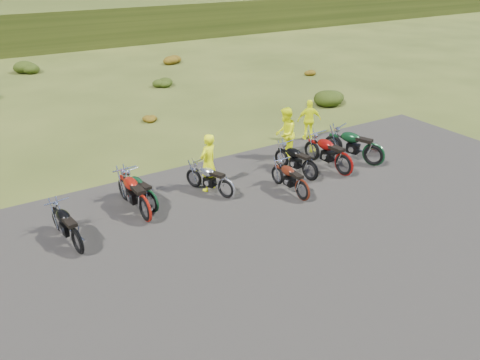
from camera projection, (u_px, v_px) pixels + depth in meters
ground at (276, 206)px, 13.93m from camera, size 300.00×300.00×0.00m
gravel_pad at (320, 237)px, 12.40m from camera, size 20.00×12.00×0.04m
hill_slope at (17, 20)px, 52.25m from camera, size 300.00×45.97×9.37m
shrub_3 at (28, 66)px, 28.97m from camera, size 1.56×1.56×0.92m
shrub_4 at (148, 117)px, 20.70m from camera, size 0.77×0.77×0.45m
shrub_5 at (162, 81)px, 26.08m from camera, size 1.03×1.03×0.61m
shrub_6 at (171, 58)px, 31.47m from camera, size 1.30×1.30×0.77m
shrub_7 at (330, 95)px, 23.07m from camera, size 1.56×1.56×0.92m
shrub_8 at (308, 71)px, 28.59m from camera, size 0.77×0.77×0.45m
motorcycle_0 at (80, 254)px, 11.70m from camera, size 0.94×2.06×1.04m
motorcycle_1 at (146, 222)px, 13.10m from camera, size 0.88×2.28×1.17m
motorcycle_2 at (153, 212)px, 13.57m from camera, size 1.03×2.01×1.00m
motorcycle_3 at (226, 199)px, 14.30m from camera, size 1.34×2.02×1.01m
motorcycle_4 at (302, 201)px, 14.21m from camera, size 0.66×1.90×0.99m
motorcycle_5 at (309, 181)px, 15.43m from camera, size 0.94×2.08×1.05m
motorcycle_6 at (343, 176)px, 15.78m from camera, size 0.94×2.33×1.19m
motorcycle_7 at (372, 166)px, 16.50m from camera, size 1.57×2.47×1.23m
person_middle at (208, 164)px, 14.43m from camera, size 0.80×0.68×1.85m
person_right_a at (285, 134)px, 16.69m from camera, size 1.16×1.15×1.89m
person_right_b at (309, 120)px, 18.49m from camera, size 1.02×0.72×1.61m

